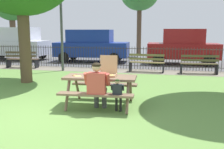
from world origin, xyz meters
TOP-DOWN VIEW (x-y plane):
  - ground at (0.00, 1.80)m, footprint 28.00×11.61m
  - cobblestone_walkway at (0.00, 6.91)m, footprint 28.00×1.40m
  - street_asphalt at (0.00, 10.64)m, footprint 28.00×6.06m
  - picnic_table_foreground at (1.14, 1.14)m, footprint 1.88×1.58m
  - pizza_box_open at (1.31, 1.26)m, footprint 0.48×0.50m
  - pizza_slice_on_table at (0.55, 1.06)m, footprint 0.26×0.21m
  - adult_at_table at (1.20, 0.64)m, footprint 0.62×0.61m
  - child_at_table at (1.69, 0.64)m, footprint 0.31×0.31m
  - iron_fence_streetside at (-0.00, 7.61)m, footprint 21.84×0.03m
  - park_bench_left at (-4.49, 6.77)m, footprint 1.63×0.61m
  - park_bench_center at (1.85, 6.77)m, footprint 1.62×0.55m
  - park_bench_right at (4.15, 6.77)m, footprint 1.63×0.58m
  - lamp_post_walkway at (-2.09, 6.34)m, footprint 0.28×0.28m
  - parked_car_far_left at (-7.09, 10.03)m, footprint 4.65×2.06m
  - parked_car_left at (-1.76, 10.03)m, footprint 4.48×2.08m
  - parked_car_center at (3.60, 10.03)m, footprint 3.96×1.95m
  - far_tree_left at (-10.20, 14.92)m, footprint 2.82×2.82m

SIDE VIEW (x-z plane):
  - ground at x=0.00m, z-range -0.02..0.00m
  - street_asphalt at x=0.00m, z-range -0.01..0.00m
  - cobblestone_walkway at x=0.00m, z-range -0.01..0.00m
  - park_bench_left at x=-4.49m, z-range -0.01..0.84m
  - park_bench_center at x=1.85m, z-range -0.01..0.84m
  - park_bench_right at x=4.15m, z-range -0.01..0.84m
  - child_at_table at x=1.69m, z-range 0.09..0.91m
  - iron_fence_streetside at x=0.00m, z-range 0.01..1.12m
  - picnic_table_foreground at x=1.14m, z-range 0.20..0.99m
  - adult_at_table at x=1.20m, z-range 0.06..1.25m
  - pizza_slice_on_table at x=0.55m, z-range 0.77..0.79m
  - pizza_box_open at x=1.31m, z-range 0.61..1.12m
  - parked_car_left at x=-1.76m, z-range 0.04..1.98m
  - parked_car_center at x=3.60m, z-range 0.02..2.00m
  - parked_car_far_left at x=-7.09m, z-range 0.06..2.14m
  - lamp_post_walkway at x=-2.09m, z-range 0.46..4.72m
  - far_tree_left at x=-10.20m, z-range 1.26..6.50m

